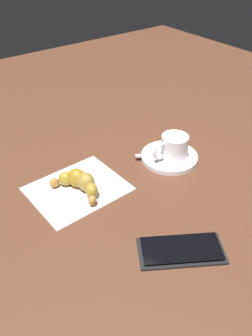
# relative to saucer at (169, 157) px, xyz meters

# --- Properties ---
(ground_plane) EXTENTS (1.80, 1.80, 0.00)m
(ground_plane) POSITION_rel_saucer_xyz_m (-0.10, 0.01, -0.01)
(ground_plane) COLOR #522F1F
(saucer) EXTENTS (0.13, 0.13, 0.01)m
(saucer) POSITION_rel_saucer_xyz_m (0.00, 0.00, 0.00)
(saucer) COLOR white
(saucer) RESTS_ON ground
(espresso_cup) EXTENTS (0.09, 0.06, 0.05)m
(espresso_cup) POSITION_rel_saucer_xyz_m (0.00, -0.01, 0.03)
(espresso_cup) COLOR white
(espresso_cup) RESTS_ON saucer
(teaspoon) EXTENTS (0.11, 0.08, 0.01)m
(teaspoon) POSITION_rel_saucer_xyz_m (0.00, -0.00, 0.01)
(teaspoon) COLOR silver
(teaspoon) RESTS_ON saucer
(sugar_packet) EXTENTS (0.06, 0.04, 0.01)m
(sugar_packet) POSITION_rel_saucer_xyz_m (0.01, 0.02, 0.01)
(sugar_packet) COLOR white
(sugar_packet) RESTS_ON saucer
(napkin) EXTENTS (0.19, 0.16, 0.00)m
(napkin) POSITION_rel_saucer_xyz_m (-0.23, 0.03, -0.00)
(napkin) COLOR white
(napkin) RESTS_ON ground
(croissant) EXTENTS (0.08, 0.12, 0.04)m
(croissant) POSITION_rel_saucer_xyz_m (-0.22, 0.03, 0.02)
(croissant) COLOR #A26F31
(croissant) RESTS_ON napkin
(cell_phone) EXTENTS (0.16, 0.13, 0.01)m
(cell_phone) POSITION_rel_saucer_xyz_m (-0.17, -0.21, -0.00)
(cell_phone) COLOR black
(cell_phone) RESTS_ON ground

